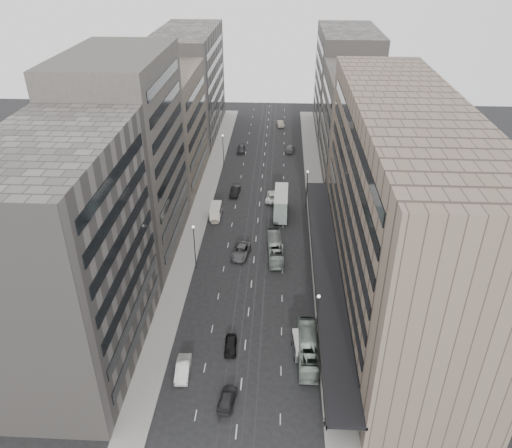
% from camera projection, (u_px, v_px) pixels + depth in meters
% --- Properties ---
extents(ground, '(220.00, 220.00, 0.00)m').
position_uv_depth(ground, '(248.00, 316.00, 74.18)').
color(ground, black).
rests_on(ground, ground).
extents(sidewalk_right, '(4.00, 125.00, 0.15)m').
position_uv_depth(sidewalk_right, '(316.00, 202.00, 106.00)').
color(sidewalk_right, gray).
rests_on(sidewalk_right, ground).
extents(sidewalk_left, '(4.00, 125.00, 0.15)m').
position_uv_depth(sidewalk_left, '(204.00, 199.00, 107.12)').
color(sidewalk_left, gray).
rests_on(sidewalk_left, ground).
extents(department_store, '(19.20, 60.00, 30.00)m').
position_uv_depth(department_store, '(398.00, 206.00, 72.62)').
color(department_store, '#796858').
rests_on(department_store, ground).
extents(building_right_mid, '(15.00, 28.00, 24.00)m').
position_uv_depth(building_right_mid, '(359.00, 126.00, 112.12)').
color(building_right_mid, '#45413C').
rests_on(building_right_mid, ground).
extents(building_right_far, '(15.00, 32.00, 28.00)m').
position_uv_depth(building_right_far, '(346.00, 83.00, 137.05)').
color(building_right_far, slate).
rests_on(building_right_far, ground).
extents(building_left_a, '(15.00, 28.00, 30.00)m').
position_uv_depth(building_left_a, '(67.00, 258.00, 60.76)').
color(building_left_a, slate).
rests_on(building_left_a, ground).
extents(building_left_b, '(15.00, 26.00, 34.00)m').
position_uv_depth(building_left_b, '(126.00, 158.00, 83.10)').
color(building_left_b, '#45413C').
rests_on(building_left_b, ground).
extents(building_left_c, '(15.00, 28.00, 25.00)m').
position_uv_depth(building_left_c, '(164.00, 129.00, 108.69)').
color(building_left_c, '#6E6356').
rests_on(building_left_c, ground).
extents(building_left_d, '(15.00, 38.00, 28.00)m').
position_uv_depth(building_left_d, '(189.00, 84.00, 136.46)').
color(building_left_d, slate).
rests_on(building_left_d, ground).
extents(lamp_right_near, '(0.44, 0.44, 8.32)m').
position_uv_depth(lamp_right_near, '(317.00, 313.00, 66.81)').
color(lamp_right_near, '#262628').
rests_on(lamp_right_near, ground).
extents(lamp_right_far, '(0.44, 0.44, 8.32)m').
position_uv_depth(lamp_right_far, '(307.00, 185.00, 101.38)').
color(lamp_right_far, '#262628').
rests_on(lamp_right_far, ground).
extents(lamp_left_near, '(0.44, 0.44, 8.32)m').
position_uv_depth(lamp_left_near, '(194.00, 242.00, 82.40)').
color(lamp_left_near, '#262628').
rests_on(lamp_left_near, ground).
extents(lamp_left_far, '(0.44, 0.44, 8.32)m').
position_uv_depth(lamp_left_far, '(223.00, 147.00, 119.57)').
color(lamp_left_far, '#262628').
rests_on(lamp_left_far, ground).
extents(bus_near, '(2.51, 10.57, 2.94)m').
position_uv_depth(bus_near, '(308.00, 348.00, 66.35)').
color(bus_near, gray).
rests_on(bus_near, ground).
extents(bus_far, '(3.23, 10.58, 2.90)m').
position_uv_depth(bus_far, '(275.00, 248.00, 87.67)').
color(bus_far, gray).
rests_on(bus_far, ground).
extents(double_decker, '(3.05, 9.47, 5.15)m').
position_uv_depth(double_decker, '(281.00, 203.00, 99.63)').
color(double_decker, gray).
rests_on(double_decker, ground).
extents(vw_microbus, '(2.43, 4.65, 2.41)m').
position_uv_depth(vw_microbus, '(301.00, 345.00, 67.04)').
color(vw_microbus, '#4D5254').
rests_on(vw_microbus, ground).
extents(panel_van, '(2.26, 4.50, 2.82)m').
position_uv_depth(panel_van, '(216.00, 211.00, 99.40)').
color(panel_van, beige).
rests_on(panel_van, ground).
extents(sedan_0, '(1.86, 4.20, 1.40)m').
position_uv_depth(sedan_0, '(231.00, 345.00, 67.96)').
color(sedan_0, black).
rests_on(sedan_0, ground).
extents(sedan_1, '(1.99, 5.03, 1.63)m').
position_uv_depth(sedan_1, '(183.00, 369.00, 64.12)').
color(sedan_1, silver).
rests_on(sedan_1, ground).
extents(sedan_2, '(3.56, 6.33, 1.67)m').
position_uv_depth(sedan_2, '(241.00, 251.00, 87.99)').
color(sedan_2, '#525254').
rests_on(sedan_2, ground).
extents(sedan_3, '(2.45, 4.84, 1.35)m').
position_uv_depth(sedan_3, '(227.00, 398.00, 60.18)').
color(sedan_3, '#242326').
rests_on(sedan_3, ground).
extents(sedan_4, '(1.95, 4.06, 1.34)m').
position_uv_depth(sedan_4, '(215.00, 217.00, 98.98)').
color(sedan_4, beige).
rests_on(sedan_4, ground).
extents(sedan_5, '(2.15, 5.18, 1.67)m').
position_uv_depth(sedan_5, '(235.00, 191.00, 108.73)').
color(sedan_5, black).
rests_on(sedan_5, ground).
extents(sedan_6, '(3.39, 6.30, 1.68)m').
position_uv_depth(sedan_6, '(273.00, 196.00, 106.60)').
color(sedan_6, white).
rests_on(sedan_6, ground).
extents(sedan_7, '(2.67, 5.68, 1.60)m').
position_uv_depth(sedan_7, '(290.00, 148.00, 130.81)').
color(sedan_7, '#58575A').
rests_on(sedan_7, ground).
extents(sedan_8, '(2.12, 4.92, 1.65)m').
position_uv_depth(sedan_8, '(241.00, 149.00, 130.31)').
color(sedan_8, '#27272A').
rests_on(sedan_8, ground).
extents(sedan_9, '(2.28, 5.14, 1.64)m').
position_uv_depth(sedan_9, '(280.00, 123.00, 148.22)').
color(sedan_9, gray).
rests_on(sedan_9, ground).
extents(pedestrian, '(0.75, 0.57, 1.86)m').
position_uv_depth(pedestrian, '(326.00, 421.00, 56.91)').
color(pedestrian, black).
rests_on(pedestrian, sidewalk_right).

